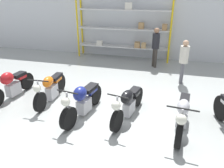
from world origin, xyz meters
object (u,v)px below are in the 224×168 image
object	(u,v)px
motorcycle_orange	(51,88)
person_browsing	(184,58)
person_near_rack	(156,44)
motorcycle_black	(128,103)
shelving_rack	(125,29)
motorcycle_blue	(83,101)
motorcycle_silver	(182,114)
motorcycle_red	(11,85)

from	to	relation	value
motorcycle_orange	person_browsing	xyz separation A→B (m)	(4.01, 2.54, 0.51)
person_near_rack	motorcycle_black	bearing A→B (deg)	55.76
shelving_rack	motorcycle_orange	size ratio (longest dim) A/B	2.33
motorcycle_black	motorcycle_blue	bearing A→B (deg)	-68.92
motorcycle_orange	motorcycle_silver	bearing A→B (deg)	79.03
motorcycle_blue	person_browsing	bearing A→B (deg)	147.86
person_near_rack	person_browsing	bearing A→B (deg)	95.76
motorcycle_orange	person_near_rack	xyz separation A→B (m)	(2.87, 4.12, 0.60)
motorcycle_red	motorcycle_silver	world-z (taller)	motorcycle_red
motorcycle_silver	motorcycle_orange	bearing A→B (deg)	-91.80
person_browsing	person_near_rack	size ratio (longest dim) A/B	0.92
motorcycle_blue	person_near_rack	bearing A→B (deg)	170.26
person_near_rack	motorcycle_orange	bearing A→B (deg)	25.23
motorcycle_black	person_near_rack	world-z (taller)	person_near_rack
motorcycle_red	person_near_rack	distance (m)	6.01
shelving_rack	motorcycle_black	xyz separation A→B (m)	(1.23, -5.51, -1.01)
person_browsing	motorcycle_silver	bearing A→B (deg)	93.05
motorcycle_blue	person_near_rack	xyz separation A→B (m)	(1.57, 4.71, 0.57)
shelving_rack	person_near_rack	distance (m)	1.91
person_near_rack	motorcycle_red	bearing A→B (deg)	15.70
motorcycle_silver	person_browsing	xyz separation A→B (m)	(0.08, 3.10, 0.51)
motorcycle_red	person_browsing	distance (m)	5.99
motorcycle_blue	person_browsing	world-z (taller)	person_browsing
motorcycle_red	motorcycle_black	size ratio (longest dim) A/B	0.99
motorcycle_red	motorcycle_blue	distance (m)	2.66
shelving_rack	motorcycle_red	world-z (taller)	shelving_rack
motorcycle_red	person_near_rack	xyz separation A→B (m)	(4.19, 4.28, 0.58)
motorcycle_black	shelving_rack	bearing A→B (deg)	-155.33
person_near_rack	shelving_rack	bearing A→B (deg)	-62.30
motorcycle_blue	motorcycle_orange	bearing A→B (deg)	-105.64
motorcycle_blue	person_near_rack	distance (m)	5.00
motorcycle_orange	motorcycle_silver	world-z (taller)	motorcycle_silver
motorcycle_orange	motorcycle_black	bearing A→B (deg)	78.18
motorcycle_blue	motorcycle_silver	world-z (taller)	motorcycle_blue
motorcycle_red	motorcycle_orange	distance (m)	1.33
motorcycle_red	motorcycle_blue	xyz separation A→B (m)	(2.62, -0.43, 0.00)
motorcycle_orange	motorcycle_silver	size ratio (longest dim) A/B	0.94
motorcycle_blue	motorcycle_black	size ratio (longest dim) A/B	1.01
motorcycle_red	motorcycle_black	bearing A→B (deg)	91.57
shelving_rack	person_browsing	world-z (taller)	shelving_rack
motorcycle_red	person_browsing	world-z (taller)	person_browsing
person_browsing	motorcycle_red	bearing A→B (deg)	31.35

